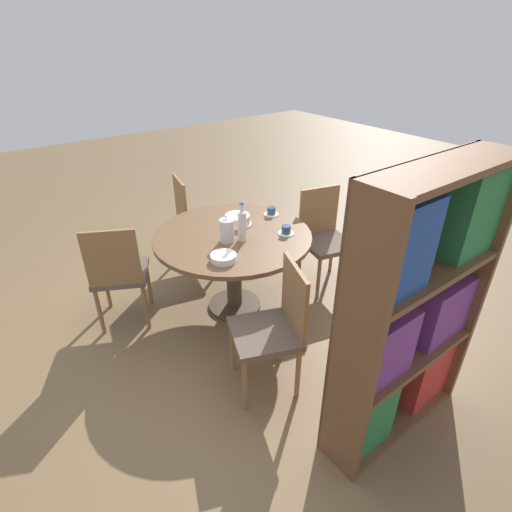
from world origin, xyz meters
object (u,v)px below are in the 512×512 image
coffee_pot (227,230)px  chair_b (195,218)px  chair_a (324,236)px  chair_d (274,326)px  chair_c (119,272)px  water_bottle (243,225)px  bookshelf (409,318)px  cup_b (286,231)px  cake_main (237,220)px  cup_a (271,212)px

coffee_pot → chair_b: bearing=-104.3°
chair_a → chair_d: (1.19, 0.71, 0.00)m
chair_c → water_bottle: 1.06m
chair_b → chair_c: (1.00, 0.55, 0.00)m
bookshelf → coffee_pot: 1.50m
water_bottle → cup_b: 0.38m
chair_b → cake_main: chair_b is taller
chair_a → coffee_pot: coffee_pot is taller
chair_b → coffee_pot: size_ratio=4.20×
chair_d → cup_b: chair_d is taller
chair_d → chair_c: bearing=-133.9°
chair_c → chair_a: bearing=-169.5°
water_bottle → chair_b: bearing=-97.9°
bookshelf → chair_b: bearing=89.0°
coffee_pot → cup_b: size_ratio=1.63×
cake_main → cup_b: bearing=119.1°
chair_c → water_bottle: (-0.85, 0.50, 0.36)m
chair_d → bookshelf: size_ratio=0.55×
chair_a → water_bottle: bearing=-167.5°
chair_a → water_bottle: water_bottle is taller
chair_c → cake_main: bearing=-166.4°
coffee_pot → water_bottle: (-0.11, 0.06, 0.03)m
cake_main → water_bottle: bearing=63.3°
chair_c → cup_b: (-1.20, 0.63, 0.26)m
chair_c → coffee_pot: coffee_pot is taller
bookshelf → cup_b: bearing=79.4°
water_bottle → cake_main: (-0.13, -0.26, -0.09)m
chair_a → water_bottle: 0.97m
chair_a → cup_b: (0.56, 0.09, 0.26)m
chair_b → bookshelf: bearing=-167.7°
chair_b → cup_b: chair_b is taller
cup_a → bookshelf: bearing=77.0°
cake_main → cup_a: 0.36m
chair_a → cake_main: 0.87m
chair_b → cake_main: size_ratio=3.85×
chair_d → bookshelf: 0.84m
bookshelf → water_bottle: size_ratio=5.23×
chair_c → cake_main: 1.05m
chair_c → bookshelf: size_ratio=0.55×
chair_d → cake_main: (-0.42, -1.01, 0.27)m
chair_b → coffee_pot: (0.25, 0.99, 0.33)m
chair_a → water_bottle: (0.91, -0.03, 0.36)m
chair_b → coffee_pot: coffee_pot is taller
chair_b → cup_b: size_ratio=6.85×
bookshelf → cup_b: size_ratio=12.38×
water_bottle → cake_main: bearing=-116.7°
cake_main → cup_a: bearing=177.5°
chair_a → bookshelf: bearing=-105.5°
chair_b → cake_main: bearing=-167.6°
cup_b → cup_a: bearing=-111.2°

